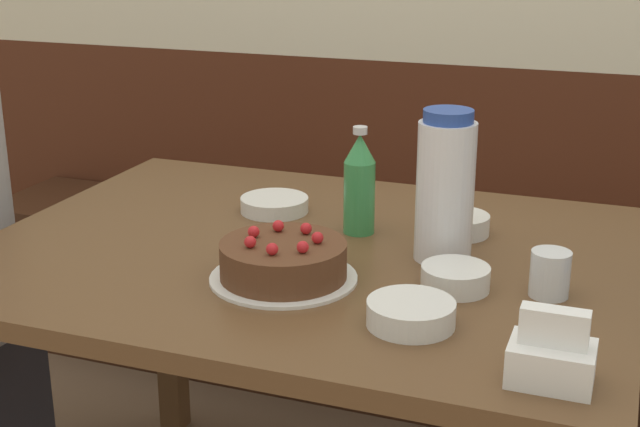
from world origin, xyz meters
name	(u,v)px	position (x,y,z in m)	size (l,w,h in m)	color
bench_seat	(412,316)	(0.00, 0.83, 0.23)	(2.66, 0.38, 0.46)	#381E11
dining_table	(307,294)	(0.00, 0.00, 0.64)	(1.19, 0.92, 0.73)	brown
birthday_cake	(283,261)	(0.02, -0.16, 0.77)	(0.25, 0.25, 0.09)	white
water_pitcher	(445,187)	(0.25, 0.03, 0.87)	(0.10, 0.10, 0.27)	white
soju_bottle	(359,183)	(0.07, 0.11, 0.83)	(0.06, 0.06, 0.21)	#388E4C
napkin_holder	(552,356)	(0.48, -0.36, 0.77)	(0.11, 0.08, 0.11)	white
bowl_soup_white	(455,278)	(0.30, -0.10, 0.75)	(0.11, 0.11, 0.04)	white
bowl_rice_small	(411,313)	(0.27, -0.26, 0.75)	(0.13, 0.13, 0.04)	white
bowl_side_dish	(459,224)	(0.25, 0.17, 0.75)	(0.12, 0.12, 0.04)	white
bowl_sauce_shallow	(274,204)	(-0.14, 0.17, 0.75)	(0.14, 0.14, 0.03)	white
glass_water_tall	(550,274)	(0.45, -0.07, 0.77)	(0.06, 0.06, 0.08)	silver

